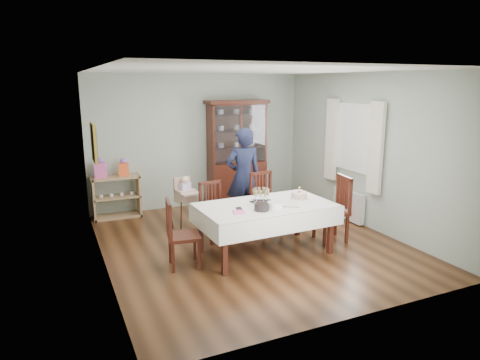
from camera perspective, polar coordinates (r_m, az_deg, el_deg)
floor at (r=6.97m, az=1.44°, el=-8.36°), size 5.00×5.00×0.00m
room_shell at (r=7.03m, az=-0.36°, el=6.17°), size 5.00×5.00×5.00m
dining_table at (r=6.46m, az=3.39°, el=-6.48°), size 2.04×1.22×0.76m
china_cabinet at (r=8.97m, az=-0.42°, el=3.88°), size 1.30×0.48×2.18m
sideboard at (r=8.48m, az=-16.15°, el=-2.16°), size 0.90×0.38×0.80m
picture_frame at (r=6.74m, az=-18.93°, el=4.73°), size 0.04×0.48×0.58m
window at (r=8.01m, az=15.09°, el=5.44°), size 0.04×1.02×1.22m
curtain_left at (r=7.52m, az=17.65°, el=4.05°), size 0.07×0.30×1.55m
curtain_right at (r=8.48m, az=12.10°, el=5.30°), size 0.07×0.30×1.55m
radiator at (r=8.22m, az=14.26°, el=-3.24°), size 0.10×0.80×0.55m
chair_far_left at (r=7.05m, az=-3.30°, el=-5.71°), size 0.47×0.47×0.94m
chair_far_right at (r=7.43m, az=3.52°, el=-4.56°), size 0.50×0.50×1.01m
chair_end_left at (r=6.08m, az=-7.65°, el=-8.85°), size 0.49×0.49×0.96m
chair_end_right at (r=7.15m, az=12.13°, el=-5.42°), size 0.54×0.54×1.06m
woman at (r=7.62m, az=0.45°, el=0.41°), size 0.70×0.51×1.76m
high_chair at (r=7.54m, az=-7.23°, el=-3.83°), size 0.50×0.50×0.95m
champagne_tray at (r=6.44m, az=2.82°, el=-2.40°), size 0.35×0.35×0.21m
birthday_cake at (r=6.68m, az=7.89°, el=-2.10°), size 0.28×0.28×0.19m
plate_stack_dark at (r=6.04m, az=2.88°, el=-3.61°), size 0.22×0.22×0.10m
plate_stack_white at (r=6.15m, az=4.71°, el=-3.38°), size 0.27×0.27×0.09m
napkin_stack at (r=5.93m, az=-0.13°, el=-4.31°), size 0.19×0.19×0.02m
cutlery at (r=6.09m, az=-0.44°, el=-3.89°), size 0.14×0.18×0.01m
cake_knife at (r=6.23m, az=6.74°, el=-3.60°), size 0.22×0.17×0.01m
gift_bag_pink at (r=8.31m, az=-18.11°, el=1.43°), size 0.23×0.17×0.38m
gift_bag_orange at (r=8.36m, az=-15.26°, el=1.58°), size 0.21×0.16×0.35m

